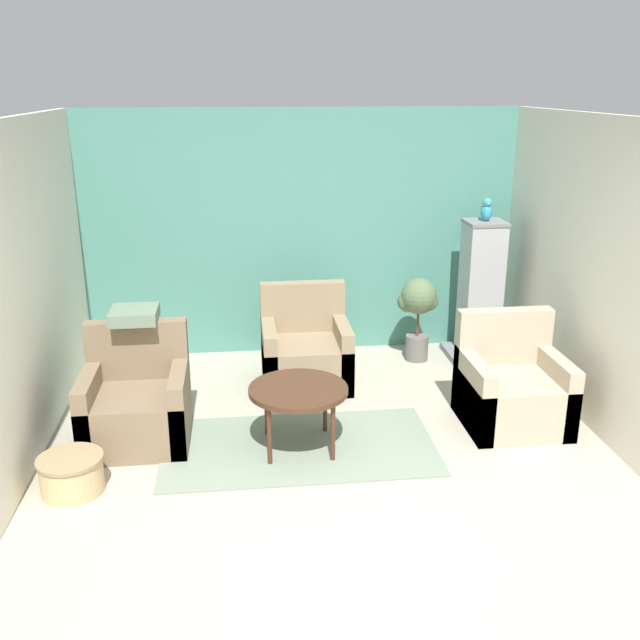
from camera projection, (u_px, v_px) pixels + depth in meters
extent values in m
plane|color=#B2A893|center=(349.00, 530.00, 4.51)|extent=(20.00, 20.00, 0.00)
cube|color=#4C897A|center=(301.00, 234.00, 7.21)|extent=(4.46, 0.06, 2.47)
cube|color=silver|center=(33.00, 284.00, 5.41)|extent=(0.06, 3.25, 2.47)
cube|color=silver|center=(584.00, 268.00, 5.89)|extent=(0.06, 3.25, 2.47)
cube|color=gray|center=(299.00, 447.00, 5.53)|extent=(2.11, 1.13, 0.01)
cylinder|color=#472819|center=(298.00, 390.00, 5.38)|extent=(0.76, 0.76, 0.04)
cylinder|color=#472819|center=(269.00, 436.00, 5.21)|extent=(0.04, 0.04, 0.47)
cylinder|color=#472819|center=(333.00, 433.00, 5.26)|extent=(0.04, 0.04, 0.47)
cylinder|color=#472819|center=(267.00, 408.00, 5.65)|extent=(0.04, 0.04, 0.47)
cylinder|color=#472819|center=(325.00, 406.00, 5.70)|extent=(0.04, 0.04, 0.47)
cube|color=#7A664C|center=(137.00, 417.00, 5.55)|extent=(0.80, 0.76, 0.43)
cube|color=#7A664C|center=(137.00, 349.00, 5.70)|extent=(0.80, 0.14, 0.48)
cube|color=#7A664C|center=(91.00, 410.00, 5.49)|extent=(0.12, 0.76, 0.59)
cube|color=#7A664C|center=(180.00, 405.00, 5.56)|extent=(0.12, 0.76, 0.59)
cube|color=tan|center=(513.00, 401.00, 5.83)|extent=(0.80, 0.76, 0.43)
cube|color=tan|center=(504.00, 337.00, 5.98)|extent=(0.80, 0.14, 0.48)
cube|color=tan|center=(473.00, 394.00, 5.77)|extent=(0.12, 0.76, 0.59)
cube|color=tan|center=(553.00, 390.00, 5.85)|extent=(0.12, 0.76, 0.59)
cube|color=#8E7A5B|center=(306.00, 362.00, 6.64)|extent=(0.80, 0.76, 0.43)
cube|color=#8E7A5B|center=(303.00, 306.00, 6.78)|extent=(0.80, 0.14, 0.48)
cube|color=#8E7A5B|center=(269.00, 356.00, 6.57)|extent=(0.12, 0.76, 0.59)
cube|color=#8E7A5B|center=(342.00, 353.00, 6.65)|extent=(0.12, 0.76, 0.59)
cube|color=slate|center=(476.00, 354.00, 7.34)|extent=(0.60, 0.60, 0.07)
cube|color=#A8A8AD|center=(481.00, 289.00, 7.12)|extent=(0.36, 0.36, 1.32)
cube|color=slate|center=(486.00, 222.00, 6.91)|extent=(0.38, 0.38, 0.03)
ellipsoid|color=teal|center=(486.00, 212.00, 6.87)|extent=(0.11, 0.13, 0.17)
sphere|color=teal|center=(488.00, 203.00, 6.83)|extent=(0.09, 0.09, 0.09)
cone|color=gold|center=(489.00, 204.00, 6.79)|extent=(0.04, 0.04, 0.04)
cone|color=teal|center=(484.00, 213.00, 6.94)|extent=(0.05, 0.11, 0.14)
cylinder|color=#66605B|center=(417.00, 347.00, 7.25)|extent=(0.23, 0.23, 0.26)
cylinder|color=brown|center=(418.00, 322.00, 7.16)|extent=(0.03, 0.03, 0.29)
sphere|color=#566B47|center=(419.00, 296.00, 7.08)|extent=(0.36, 0.36, 0.36)
sphere|color=#566B47|center=(408.00, 301.00, 7.12)|extent=(0.22, 0.22, 0.22)
sphere|color=#566B47|center=(428.00, 301.00, 7.07)|extent=(0.20, 0.20, 0.20)
cylinder|color=tan|center=(72.00, 474.00, 4.90)|extent=(0.43, 0.43, 0.26)
cylinder|color=#957E57|center=(70.00, 459.00, 4.86)|extent=(0.45, 0.45, 0.02)
cube|color=slate|center=(134.00, 315.00, 5.61)|extent=(0.37, 0.37, 0.10)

